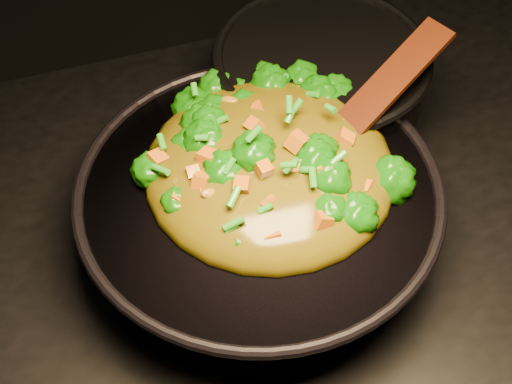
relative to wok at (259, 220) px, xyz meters
name	(u,v)px	position (x,y,z in m)	size (l,w,h in m)	color
wok	(259,220)	(0.00, 0.00, 0.00)	(0.38, 0.38, 0.11)	black
stir_fry	(270,144)	(0.02, 0.02, 0.10)	(0.27, 0.27, 0.09)	#135D06
spatula	(365,109)	(0.13, 0.04, 0.09)	(0.25, 0.04, 0.01)	#3B1A09
back_pot	(319,95)	(0.13, 0.15, 0.02)	(0.24, 0.24, 0.14)	black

